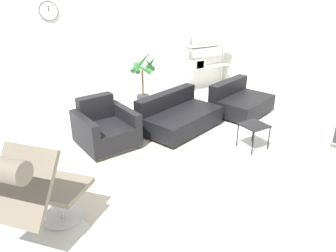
# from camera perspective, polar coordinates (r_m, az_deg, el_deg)

# --- Properties ---
(ground_plane) EXTENTS (12.00, 12.00, 0.00)m
(ground_plane) POSITION_cam_1_polar(r_m,az_deg,el_deg) (4.66, 2.17, -7.87)
(ground_plane) COLOR silver
(wall_back) EXTENTS (12.00, 0.09, 2.80)m
(wall_back) POSITION_cam_1_polar(r_m,az_deg,el_deg) (6.94, -12.57, 14.64)
(wall_back) COLOR silver
(wall_back) RESTS_ON ground_plane
(round_rug) EXTENTS (2.49, 2.49, 0.01)m
(round_rug) POSITION_cam_1_polar(r_m,az_deg,el_deg) (4.52, -0.68, -8.93)
(round_rug) COLOR #BCB29E
(round_rug) RESTS_ON ground_plane
(lounge_chair) EXTENTS (1.17, 1.12, 1.15)m
(lounge_chair) POSITION_cam_1_polar(r_m,az_deg,el_deg) (3.40, -22.94, -9.20)
(lounge_chair) COLOR #BCBCC1
(lounge_chair) RESTS_ON ground_plane
(armchair_red) EXTENTS (0.91, 0.94, 0.76)m
(armchair_red) POSITION_cam_1_polar(r_m,az_deg,el_deg) (5.34, -10.91, -0.60)
(armchair_red) COLOR silver
(armchair_red) RESTS_ON ground_plane
(couch_low) EXTENTS (1.62, 1.27, 0.63)m
(couch_low) POSITION_cam_1_polar(r_m,az_deg,el_deg) (5.85, 1.77, 1.58)
(couch_low) COLOR black
(couch_low) RESTS_ON ground_plane
(couch_second) EXTENTS (1.35, 1.18, 0.63)m
(couch_second) POSITION_cam_1_polar(r_m,az_deg,el_deg) (6.72, 12.38, 4.04)
(couch_second) COLOR black
(couch_second) RESTS_ON ground_plane
(side_table) EXTENTS (0.38, 0.38, 0.40)m
(side_table) POSITION_cam_1_polar(r_m,az_deg,el_deg) (5.30, 14.76, -0.24)
(side_table) COLOR black
(side_table) RESTS_ON ground_plane
(potted_plant) EXTENTS (0.59, 0.60, 1.17)m
(potted_plant) POSITION_cam_1_polar(r_m,az_deg,el_deg) (6.86, -4.30, 7.95)
(potted_plant) COLOR #333338
(potted_plant) RESTS_ON ground_plane
(shelf_unit) EXTENTS (1.15, 0.28, 1.69)m
(shelf_unit) POSITION_cam_1_polar(r_m,az_deg,el_deg) (7.98, 6.58, 12.46)
(shelf_unit) COLOR #BCBCC1
(shelf_unit) RESTS_ON ground_plane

